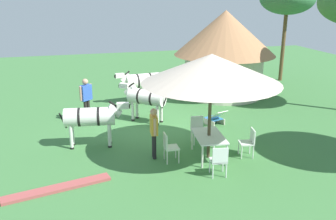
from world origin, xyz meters
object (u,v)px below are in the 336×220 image
Objects in this scene: guest_beside_umbrella at (154,129)px; patio_chair_near_hut at (249,141)px; thatched_hut at (224,49)px; patio_chair_near_lawn at (219,159)px; zebra_toward_hut at (145,97)px; patio_chair_west_end at (198,128)px; standing_watcher at (86,96)px; striped_lounge_chair at (215,118)px; patio_dining_table at (209,138)px; shade_umbrella at (211,69)px; zebra_nearest_camera at (91,117)px; patio_chair_east_end at (169,146)px; zebra_by_umbrella at (142,81)px.

patio_chair_near_hut is at bearing -97.22° from guest_beside_umbrella.
thatched_hut reaches higher than patio_chair_near_lawn.
patio_chair_near_lawn is at bearing -127.77° from zebra_toward_hut.
patio_chair_west_end is 1.97m from guest_beside_umbrella.
standing_watcher reaches higher than striped_lounge_chair.
standing_watcher is at bearing -38.63° from patio_chair_west_end.
standing_watcher is (-4.47, -3.41, 0.37)m from patio_dining_table.
thatched_hut reaches higher than guest_beside_umbrella.
thatched_hut is 7.43m from patio_chair_near_hut.
standing_watcher is 2.32m from zebra_toward_hut.
shade_umbrella reaches higher than standing_watcher.
zebra_nearest_camera is at bearing 56.57° from guest_beside_umbrella.
patio_chair_east_end is at bearing 46.20° from patio_chair_west_end.
shade_umbrella is at bearing 88.96° from standing_watcher.
patio_dining_table is 0.96× the size of guest_beside_umbrella.
patio_chair_east_end is at bearing 77.42° from standing_watcher.
patio_chair_east_end reaches higher than patio_dining_table.
thatched_hut is 7.62m from patio_dining_table.
thatched_hut is 5.47m from zebra_toward_hut.
patio_chair_west_end is at bearing -176.68° from zebra_by_umbrella.
patio_chair_near_hut is 0.39× the size of zebra_nearest_camera.
thatched_hut is 8.83m from patio_chair_near_lawn.
thatched_hut is at bearing -93.14° from zebra_by_umbrella.
zebra_toward_hut is (0.65, 2.23, -0.05)m from standing_watcher.
patio_chair_east_end is 3.76m from striped_lounge_chair.
patio_chair_near_lawn is 1.00× the size of patio_chair_east_end.
patio_chair_near_hut is (0.24, 1.24, -2.29)m from shade_umbrella.
patio_dining_table reaches higher than striped_lounge_chair.
patio_chair_west_end reaches higher than patio_dining_table.
zebra_nearest_camera is 1.33× the size of zebra_toward_hut.
patio_chair_near_hut is at bearing -16.55° from thatched_hut.
shade_umbrella is 4.56× the size of patio_chair_near_hut.
patio_chair_west_end is 4.77m from standing_watcher.
standing_watcher is at bearing 29.22° from guest_beside_umbrella.
zebra_nearest_camera is (-3.09, -3.22, 0.49)m from patio_chair_near_lawn.
patio_chair_near_lawn is 2.53m from patio_chair_west_end.
striped_lounge_chair is (-3.99, 1.51, -0.27)m from patio_chair_near_lawn.
patio_chair_east_end is at bearing -140.26° from zebra_toward_hut.
patio_dining_table is 3.07m from striped_lounge_chair.
zebra_by_umbrella reaches higher than patio_chair_west_end.
patio_chair_east_end is 0.39× the size of zebra_nearest_camera.
zebra_nearest_camera is at bearing 144.22° from zebra_by_umbrella.
standing_watcher reaches higher than zebra_toward_hut.
thatched_hut is 3.13× the size of patio_dining_table.
patio_chair_near_hut is at bearing 74.25° from zebra_nearest_camera.
shade_umbrella is 1.79× the size of zebra_nearest_camera.
thatched_hut is 5.36× the size of patio_chair_near_hut.
thatched_hut is at bearing -5.43° from patio_chair_near_hut.
striped_lounge_chair is 2.83m from zebra_toward_hut.
striped_lounge_chair is at bearing 9.38° from patio_chair_near_hut.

